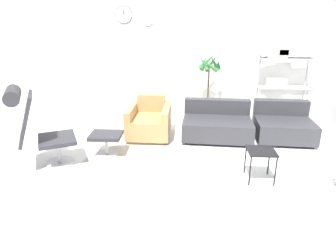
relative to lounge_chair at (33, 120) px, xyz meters
name	(u,v)px	position (x,y,z in m)	size (l,w,h in m)	color
ground_plane	(164,166)	(1.91, 0.10, -0.75)	(12.00, 12.00, 0.00)	white
wall_back	(172,54)	(1.91, 2.86, 0.65)	(12.00, 0.09, 2.80)	white
round_rug	(147,168)	(1.66, 0.00, -0.75)	(2.15, 2.15, 0.01)	#BCB29E
lounge_chair	(33,120)	(0.00, 0.00, 0.00)	(1.04, 0.90, 1.25)	#BCBCC1
ottoman	(106,139)	(0.94, 0.45, -0.46)	(0.51, 0.43, 0.38)	#BCBCC1
armchair_red	(149,122)	(1.55, 1.36, -0.47)	(0.81, 0.94, 0.75)	silver
couch_low	(217,125)	(2.84, 1.37, -0.51)	(1.33, 1.00, 0.67)	black
couch_second	(283,126)	(4.08, 1.36, -0.51)	(1.07, 0.98, 0.67)	black
side_table	(261,154)	(3.28, -0.24, -0.36)	(0.38, 0.38, 0.45)	black
potted_plant	(208,94)	(2.73, 2.33, -0.14)	(0.51, 0.51, 1.48)	silver
shelf_unit	(281,65)	(4.28, 2.53, 0.47)	(1.09, 0.28, 1.74)	#BCBCC1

